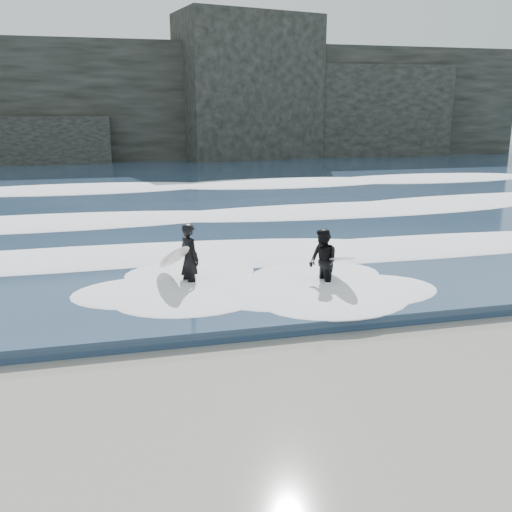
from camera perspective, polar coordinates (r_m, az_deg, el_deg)
The scene contains 8 objects.
ground at distance 9.40m, azimuth 6.09°, elevation -15.35°, with size 120.00×120.00×0.00m, color #72634A.
sea at distance 37.02m, azimuth -9.45°, elevation 7.40°, with size 90.00×52.00×0.30m, color navy.
headland at distance 53.70m, azimuth -11.24°, elevation 14.70°, with size 70.00×9.00×10.00m, color black.
foam_near at distance 17.41m, azimuth -3.98°, elevation 0.34°, with size 60.00×3.20×0.20m, color white.
foam_mid at distance 24.18m, azimuth -6.89°, elevation 4.36°, with size 60.00×4.00×0.24m, color white.
foam_far at distance 33.02m, azimuth -8.89°, elevation 7.09°, with size 60.00×4.80×0.30m, color white.
surfer_left at distance 14.77m, azimuth -6.95°, elevation -0.23°, with size 1.23×1.95×1.83m.
surfer_right at distance 14.68m, azimuth 6.88°, elevation -0.57°, with size 1.14×2.01×1.71m.
Camera 1 is at (-2.88, -7.63, 4.68)m, focal length 40.00 mm.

